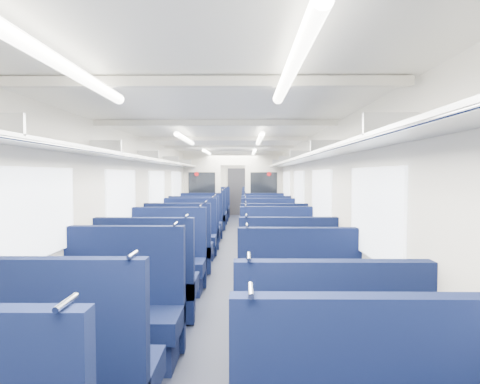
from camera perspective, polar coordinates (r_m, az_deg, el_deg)
floor at (r=8.72m, az=-1.55°, el=-9.03°), size 2.80×18.00×0.01m
ceiling at (r=8.56m, az=-1.57°, el=6.56°), size 2.80×18.00×0.01m
wall_left at (r=8.73m, az=-10.79°, el=-1.28°), size 0.02×18.00×2.35m
dado_left at (r=8.81m, az=-10.65°, el=-6.63°), size 0.03×17.90×0.70m
wall_right at (r=8.62m, az=7.78°, el=-1.30°), size 0.02×18.00×2.35m
dado_right at (r=8.71m, az=7.65°, el=-6.72°), size 0.03×17.90×0.70m
wall_far at (r=17.55m, az=-0.48°, el=0.63°), size 2.80×0.02×2.35m
luggage_rack_left at (r=8.68m, az=-9.62°, el=3.99°), size 0.36×17.40×0.18m
luggage_rack_right at (r=8.59m, az=6.57°, el=4.02°), size 0.36×17.40×0.18m
windows at (r=8.09m, az=-1.68°, el=0.21°), size 2.78×15.60×0.75m
ceiling_fittings at (r=8.30m, az=-1.63°, el=6.27°), size 2.70×16.06×0.11m
end_door at (r=17.50m, az=-0.48°, el=0.05°), size 0.75×0.06×2.00m
bulkhead at (r=11.59m, az=-1.01°, el=-0.03°), size 2.80×0.10×2.35m
seat_6 at (r=4.12m, az=-16.32°, el=-16.68°), size 1.15×0.63×1.28m
seat_7 at (r=3.89m, az=8.53°, el=-17.78°), size 1.15×0.63×1.28m
seat_8 at (r=5.11m, az=-12.75°, el=-12.86°), size 1.15×0.63×1.28m
seat_9 at (r=5.07m, az=6.52°, el=-12.92°), size 1.15×0.63×1.28m
seat_10 at (r=6.22m, az=-10.23°, el=-10.06°), size 1.15×0.63×1.28m
seat_11 at (r=6.27m, az=5.33°, el=-9.93°), size 1.15×0.63×1.28m
seat_12 at (r=7.36m, az=-8.50°, el=-8.09°), size 1.15×0.63×1.28m
seat_13 at (r=7.22m, az=4.68°, el=-8.28°), size 1.15×0.63×1.28m
seat_14 at (r=8.57m, az=-7.18°, el=-6.58°), size 1.15×0.63×1.28m
seat_15 at (r=8.41m, az=4.08°, el=-6.74°), size 1.15×0.63×1.28m
seat_16 at (r=9.58m, az=-6.35°, el=-5.62°), size 1.15×0.63×1.28m
seat_17 at (r=9.67m, az=3.62°, el=-5.53°), size 1.15×0.63×1.28m
seat_18 at (r=10.81m, az=-5.55°, el=-4.69°), size 1.15×0.63×1.28m
seat_19 at (r=10.70m, az=3.32°, el=-4.75°), size 1.15×0.63×1.28m
seat_20 at (r=12.77m, az=-4.60°, el=-3.58°), size 1.15×0.63×1.28m
seat_21 at (r=12.67m, az=2.89°, el=-3.63°), size 1.15×0.63×1.28m
seat_22 at (r=13.83m, az=-4.20°, el=-3.11°), size 1.15×0.63×1.28m
seat_23 at (r=13.90m, az=2.68°, el=-3.08°), size 1.15×0.63×1.28m
seat_24 at (r=15.09m, az=-3.80°, el=-2.65°), size 1.15×0.63×1.28m
seat_25 at (r=14.93m, az=2.53°, el=-2.70°), size 1.15×0.63×1.28m
seat_26 at (r=16.14m, az=-3.52°, el=-2.31°), size 1.15×0.63×1.28m
seat_27 at (r=16.07m, az=2.39°, el=-2.33°), size 1.15×0.63×1.28m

